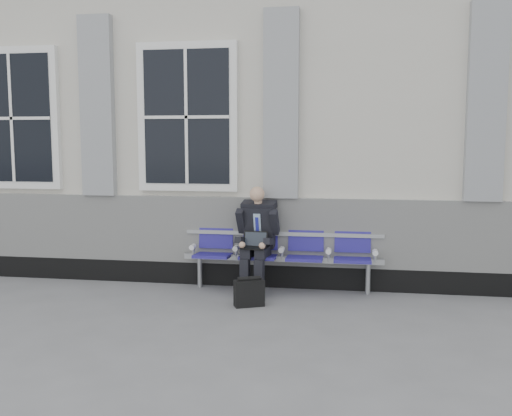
# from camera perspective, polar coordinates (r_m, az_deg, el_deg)

# --- Properties ---
(ground) EXTENTS (70.00, 70.00, 0.00)m
(ground) POSITION_cam_1_polar(r_m,az_deg,el_deg) (6.69, -13.05, -10.28)
(ground) COLOR slate
(ground) RESTS_ON ground
(station_building) EXTENTS (14.40, 4.40, 4.49)m
(station_building) POSITION_cam_1_polar(r_m,az_deg,el_deg) (9.71, -5.66, 8.34)
(station_building) COLOR beige
(station_building) RESTS_ON ground
(bench) EXTENTS (2.60, 0.47, 0.91)m
(bench) POSITION_cam_1_polar(r_m,az_deg,el_deg) (7.41, 2.64, -4.06)
(bench) COLOR #9EA0A3
(bench) RESTS_ON ground
(businessman) EXTENTS (0.55, 0.74, 1.36)m
(businessman) POSITION_cam_1_polar(r_m,az_deg,el_deg) (7.30, 0.12, -2.69)
(businessman) COLOR black
(businessman) RESTS_ON ground
(briefcase) EXTENTS (0.38, 0.28, 0.36)m
(briefcase) POSITION_cam_1_polar(r_m,az_deg,el_deg) (6.77, -0.69, -8.44)
(briefcase) COLOR black
(briefcase) RESTS_ON ground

